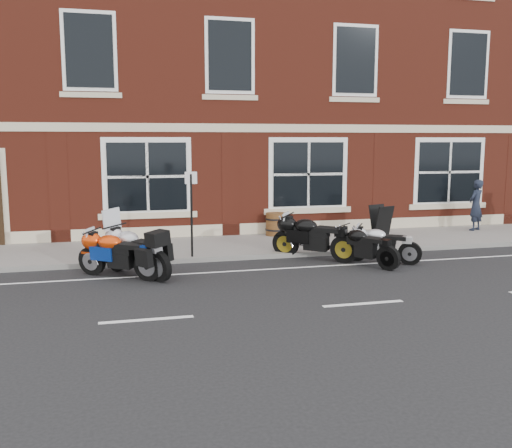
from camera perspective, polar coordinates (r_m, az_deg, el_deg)
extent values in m
plane|color=black|center=(13.67, 5.42, -4.49)|extent=(80.00, 80.00, 0.00)
cube|color=slate|center=(16.45, 1.96, -2.04)|extent=(30.00, 3.00, 0.12)
cube|color=slate|center=(14.97, 3.62, -3.10)|extent=(30.00, 0.16, 0.12)
cube|color=maroon|center=(23.67, -3.15, 15.58)|extent=(24.00, 12.00, 12.00)
cylinder|color=black|center=(13.74, -13.71, -3.15)|extent=(0.51, 0.65, 0.69)
cylinder|color=black|center=(12.51, -9.56, -4.16)|extent=(0.51, 0.65, 0.69)
cube|color=black|center=(13.08, -11.92, -2.03)|extent=(0.71, 0.86, 0.24)
ellipsoid|color=#BBBABF|center=(13.19, -12.36, -1.38)|extent=(0.67, 0.72, 0.35)
cube|color=black|center=(12.73, -10.76, -1.88)|extent=(0.57, 0.65, 0.11)
cube|color=silver|center=(13.57, -13.79, 0.55)|extent=(0.40, 0.29, 0.49)
cylinder|color=black|center=(13.49, -15.99, -3.52)|extent=(0.61, 0.50, 0.66)
cylinder|color=black|center=(12.63, -10.64, -4.14)|extent=(0.61, 0.50, 0.66)
cube|color=black|center=(13.01, -13.64, -2.30)|extent=(0.81, 0.69, 0.23)
ellipsoid|color=red|center=(13.08, -14.21, -1.71)|extent=(0.68, 0.64, 0.33)
cube|color=black|center=(12.76, -12.16, -2.08)|extent=(0.62, 0.55, 0.10)
cylinder|color=black|center=(14.99, 3.05, -1.92)|extent=(0.63, 0.59, 0.71)
cylinder|color=black|center=(14.39, 8.88, -2.45)|extent=(0.63, 0.59, 0.71)
cube|color=black|center=(14.63, 5.73, -0.70)|extent=(0.84, 0.80, 0.25)
ellipsoid|color=black|center=(14.67, 5.13, -0.14)|extent=(0.73, 0.72, 0.36)
cube|color=black|center=(14.45, 7.36, -0.49)|extent=(0.65, 0.63, 0.11)
cylinder|color=black|center=(14.69, 10.05, -2.52)|extent=(0.54, 0.43, 0.58)
cylinder|color=black|center=(14.50, 15.15, -2.83)|extent=(0.54, 0.43, 0.58)
cube|color=black|center=(14.53, 12.44, -1.47)|extent=(0.72, 0.60, 0.20)
ellipsoid|color=silver|center=(14.54, 11.93, -1.02)|extent=(0.60, 0.56, 0.29)
cube|color=black|center=(14.47, 13.87, -1.27)|extent=(0.54, 0.48, 0.09)
cylinder|color=black|center=(14.51, 8.60, -2.58)|extent=(0.41, 0.58, 0.60)
cylinder|color=black|center=(13.77, 13.17, -3.30)|extent=(0.41, 0.58, 0.60)
cube|color=black|center=(14.10, 10.70, -1.64)|extent=(0.58, 0.76, 0.21)
ellipsoid|color=black|center=(14.16, 10.24, -1.12)|extent=(0.56, 0.62, 0.30)
cube|color=black|center=(13.88, 11.99, -1.52)|extent=(0.47, 0.57, 0.09)
imported|color=black|center=(19.82, 21.13, 1.78)|extent=(0.72, 0.63, 1.65)
cylinder|color=#4F2315|center=(17.59, 1.96, -0.01)|extent=(0.60, 0.60, 0.70)
cylinder|color=black|center=(17.62, 1.96, -0.55)|extent=(0.63, 0.63, 0.05)
cylinder|color=black|center=(17.57, 1.97, 0.53)|extent=(0.63, 0.63, 0.05)
cylinder|color=black|center=(14.35, -6.46, 0.83)|extent=(0.06, 0.06, 2.09)
cube|color=silver|center=(14.26, -6.53, 4.61)|extent=(0.30, 0.05, 0.30)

